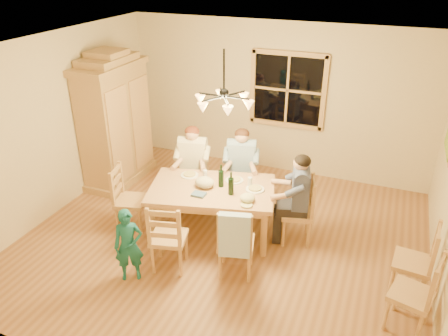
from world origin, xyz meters
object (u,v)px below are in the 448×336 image
at_px(dining_table, 212,194).
at_px(chair_spare_back, 410,273).
at_px(chandelier, 224,100).
at_px(armoire, 116,124).
at_px(chair_end_right, 296,221).
at_px(child, 129,245).
at_px(chair_far_right, 241,189).
at_px(wine_bottle_a, 221,176).
at_px(chair_end_left, 132,210).
at_px(adult_woman, 193,156).
at_px(chair_far_left, 194,186).
at_px(chair_near_left, 169,247).
at_px(wine_bottle_b, 231,183).
at_px(chair_near_right, 236,253).
at_px(adult_plaid_man, 241,159).
at_px(adult_slate_man, 299,188).
at_px(chair_spare_front, 409,305).

bearing_deg(dining_table, chair_spare_back, -5.77).
xyz_separation_m(chandelier, armoire, (-2.42, 1.05, -1.02)).
height_order(chair_end_right, child, chair_end_right).
relative_size(chair_far_right, wine_bottle_a, 3.00).
xyz_separation_m(armoire, dining_table, (2.20, -0.96, -0.40)).
distance_m(chair_end_left, adult_woman, 1.24).
height_order(chair_end_left, chair_spare_back, same).
bearing_deg(adult_woman, chair_far_left, 75.66).
bearing_deg(adult_woman, chair_near_left, 90.00).
xyz_separation_m(dining_table, wine_bottle_b, (0.31, -0.07, 0.27)).
height_order(chair_near_right, chair_end_right, same).
xyz_separation_m(adult_plaid_man, adult_slate_man, (1.04, -0.57, 0.00)).
xyz_separation_m(chandelier, chair_far_left, (-0.84, 0.77, -1.77)).
relative_size(dining_table, chair_spare_front, 1.95).
bearing_deg(wine_bottle_a, chair_near_left, -108.04).
distance_m(dining_table, chair_spare_back, 2.70).
xyz_separation_m(chair_end_right, adult_plaid_man, (-1.04, 0.57, 0.54)).
bearing_deg(child, chair_far_left, 60.12).
distance_m(chair_far_right, wine_bottle_b, 1.14).
bearing_deg(chair_near_right, child, -168.12).
distance_m(chandelier, adult_plaid_man, 1.57).
xyz_separation_m(chair_near_right, wine_bottle_b, (-0.31, 0.62, 0.62)).
height_order(chair_far_left, child, chair_far_left).
xyz_separation_m(chair_far_right, child, (-0.69, -2.14, 0.19)).
distance_m(armoire, adult_slate_man, 3.43).
bearing_deg(chair_spare_front, adult_slate_man, 67.32).
distance_m(dining_table, chair_spare_front, 2.82).
distance_m(chair_far_left, chair_near_left, 1.63).
distance_m(chair_far_left, wine_bottle_b, 1.34).
height_order(chair_near_right, wine_bottle_b, wine_bottle_b).
distance_m(chair_far_left, wine_bottle_a, 1.12).
relative_size(adult_woman, wine_bottle_b, 2.65).
xyz_separation_m(armoire, chair_spare_back, (4.87, -1.23, -0.75)).
xyz_separation_m(chair_near_right, chair_spare_back, (2.05, 0.41, 0.00)).
distance_m(wine_bottle_a, wine_bottle_b, 0.26).
xyz_separation_m(chandelier, chair_near_right, (0.40, -0.59, -1.77)).
bearing_deg(chair_far_right, chair_near_left, 64.80).
distance_m(chair_far_left, chair_end_right, 1.82).
height_order(chair_far_right, chair_end_left, same).
relative_size(armoire, chair_near_left, 2.32).
bearing_deg(chair_end_right, chair_far_right, 46.64).
bearing_deg(chair_spare_front, chair_far_right, 70.39).
bearing_deg(chair_spare_back, armoire, 81.16).
bearing_deg(chair_spare_front, chair_end_left, 96.22).
distance_m(wine_bottle_b, child, 1.55).
xyz_separation_m(chair_near_right, adult_slate_man, (0.54, 0.98, 0.54)).
bearing_deg(chair_spare_back, chair_far_left, 79.17).
bearing_deg(dining_table, armoire, 156.49).
distance_m(chair_near_right, wine_bottle_a, 1.11).
height_order(adult_woman, chair_spare_front, adult_woman).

